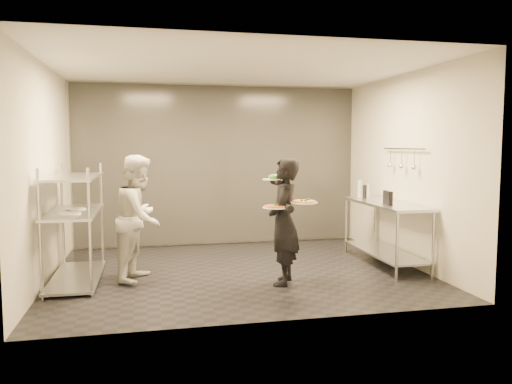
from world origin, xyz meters
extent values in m
cube|color=black|center=(0.00, 0.00, 0.00)|extent=(5.00, 4.00, 0.00)
cube|color=silver|center=(0.00, 0.00, 2.80)|extent=(5.00, 4.00, 0.00)
cube|color=beige|center=(0.00, 2.00, 1.40)|extent=(5.00, 0.00, 2.80)
cube|color=beige|center=(0.00, -2.00, 1.40)|extent=(5.00, 0.00, 2.80)
cube|color=beige|center=(-2.50, 0.00, 1.40)|extent=(0.00, 4.00, 2.80)
cube|color=beige|center=(2.50, 0.00, 1.40)|extent=(0.00, 4.00, 2.80)
cube|color=white|center=(0.00, 1.97, 1.40)|extent=(4.90, 0.04, 2.74)
cylinder|color=#B2B5B9|center=(-2.42, -0.77, 0.75)|extent=(0.04, 0.04, 1.50)
cylinder|color=#B2B5B9|center=(-2.42, 0.77, 0.75)|extent=(0.04, 0.04, 1.50)
cylinder|color=#B2B5B9|center=(-1.88, -0.77, 0.75)|extent=(0.04, 0.04, 1.50)
cylinder|color=#B2B5B9|center=(-1.88, 0.77, 0.75)|extent=(0.04, 0.04, 1.50)
cube|color=#B5BBBF|center=(-2.15, 0.00, 0.05)|extent=(0.60, 1.60, 0.03)
cube|color=#B5BBBF|center=(-2.15, 0.00, 0.90)|extent=(0.60, 1.60, 0.03)
cube|color=#B5BBBF|center=(-2.15, 0.00, 1.35)|extent=(0.60, 1.60, 0.03)
cylinder|color=white|center=(-2.15, -0.35, 0.93)|extent=(0.26, 0.26, 0.01)
cylinder|color=white|center=(-2.15, 0.10, 0.93)|extent=(0.26, 0.26, 0.01)
cylinder|color=#B2B5B9|center=(1.92, -0.86, 0.45)|extent=(0.04, 0.04, 0.90)
cylinder|color=#B2B5B9|center=(1.92, 0.86, 0.45)|extent=(0.04, 0.04, 0.90)
cylinder|color=#B2B5B9|center=(2.44, -0.86, 0.45)|extent=(0.04, 0.04, 0.90)
cylinder|color=#B2B5B9|center=(2.44, 0.86, 0.45)|extent=(0.04, 0.04, 0.90)
cube|color=#B5BBBF|center=(2.18, 0.00, 0.18)|extent=(0.57, 1.71, 0.03)
cube|color=#B5BBBF|center=(2.18, 0.00, 0.90)|extent=(0.60, 1.80, 0.04)
cylinder|color=#B2B5B9|center=(2.44, 0.00, 1.70)|extent=(0.02, 1.20, 0.02)
cylinder|color=#B2B5B9|center=(2.42, -0.35, 1.57)|extent=(0.01, 0.01, 0.22)
sphere|color=#B2B5B9|center=(2.42, -0.35, 1.44)|extent=(0.07, 0.07, 0.07)
cylinder|color=#B2B5B9|center=(2.42, 0.00, 1.57)|extent=(0.01, 0.01, 0.22)
sphere|color=#B2B5B9|center=(2.42, 0.00, 1.44)|extent=(0.07, 0.07, 0.07)
cylinder|color=#B2B5B9|center=(2.42, 0.35, 1.57)|extent=(0.01, 0.01, 0.22)
sphere|color=#B2B5B9|center=(2.42, 0.35, 1.44)|extent=(0.07, 0.07, 0.07)
imported|color=black|center=(0.44, -0.71, 0.80)|extent=(0.57, 0.68, 1.59)
imported|color=silver|center=(-1.34, -0.09, 0.81)|extent=(0.84, 0.95, 1.63)
cylinder|color=white|center=(0.29, -0.87, 1.00)|extent=(0.32, 0.32, 0.01)
cylinder|color=#BF7444|center=(0.29, -0.87, 1.01)|extent=(0.28, 0.28, 0.02)
cylinder|color=red|center=(0.29, -0.87, 1.02)|extent=(0.25, 0.25, 0.01)
sphere|color=#135516|center=(0.29, -0.87, 1.03)|extent=(0.04, 0.04, 0.04)
cylinder|color=white|center=(0.64, -0.91, 1.05)|extent=(0.33, 0.33, 0.01)
cylinder|color=#BF7444|center=(0.64, -0.91, 1.07)|extent=(0.29, 0.29, 0.02)
cylinder|color=red|center=(0.64, -0.91, 1.08)|extent=(0.26, 0.26, 0.01)
sphere|color=#135516|center=(0.64, -0.91, 1.08)|extent=(0.04, 0.04, 0.04)
cylinder|color=white|center=(0.37, -0.45, 1.31)|extent=(0.29, 0.29, 0.01)
ellipsoid|color=#1E5C17|center=(0.37, -0.45, 1.35)|extent=(0.13, 0.13, 0.07)
cube|color=black|center=(2.06, -0.30, 1.02)|extent=(0.09, 0.28, 0.20)
cylinder|color=gray|center=(2.13, 0.80, 1.05)|extent=(0.08, 0.08, 0.27)
cylinder|color=gray|center=(2.28, 0.80, 1.02)|extent=(0.06, 0.06, 0.20)
cylinder|color=black|center=(2.10, 0.56, 1.03)|extent=(0.06, 0.06, 0.21)
camera|label=1|loc=(-1.20, -6.69, 1.76)|focal=35.00mm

